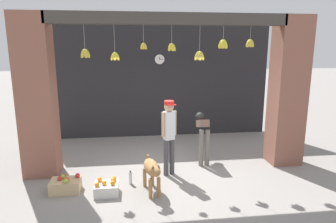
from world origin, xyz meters
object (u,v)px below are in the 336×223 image
object	(u,v)px
dog	(152,169)
water_bottle	(130,178)
fruit_crate_apples	(66,185)
wall_clock	(160,59)
worker_stooping	(203,132)
fruit_crate_oranges	(107,188)
shopkeeper	(169,132)

from	to	relation	value
dog	water_bottle	size ratio (longest dim) A/B	3.35
fruit_crate_apples	wall_clock	distance (m)	4.64
worker_stooping	fruit_crate_oranges	bearing A→B (deg)	-144.20
dog	shopkeeper	xyz separation A→B (m)	(0.43, 0.78, 0.49)
fruit_crate_oranges	wall_clock	size ratio (longest dim) A/B	1.46
worker_stooping	wall_clock	size ratio (longest dim) A/B	3.71
shopkeeper	worker_stooping	world-z (taller)	shopkeeper
shopkeeper	worker_stooping	distance (m)	1.11
fruit_crate_oranges	water_bottle	size ratio (longest dim) A/B	1.58
fruit_crate_apples	water_bottle	size ratio (longest dim) A/B	1.98
dog	shopkeeper	size ratio (longest dim) A/B	0.58
shopkeeper	wall_clock	distance (m)	3.24
water_bottle	worker_stooping	bearing A→B (deg)	30.33
fruit_crate_oranges	wall_clock	world-z (taller)	wall_clock
dog	wall_clock	xyz separation A→B (m)	(0.52, 3.70, 1.88)
dog	water_bottle	distance (m)	0.67
shopkeeper	fruit_crate_oranges	distance (m)	1.69
dog	fruit_crate_oranges	bearing A→B (deg)	-102.30
wall_clock	water_bottle	bearing A→B (deg)	-105.65
water_bottle	wall_clock	xyz separation A→B (m)	(0.92, 3.29, 2.22)
shopkeeper	water_bottle	xyz separation A→B (m)	(-0.83, -0.36, -0.82)
dog	fruit_crate_oranges	xyz separation A→B (m)	(-0.85, 0.04, -0.35)
dog	shopkeeper	distance (m)	1.01
fruit_crate_apples	water_bottle	bearing A→B (deg)	8.20
worker_stooping	dog	bearing A→B (deg)	-129.38
water_bottle	wall_clock	distance (m)	4.07
shopkeeper	water_bottle	distance (m)	1.22
shopkeeper	worker_stooping	bearing A→B (deg)	-164.21
fruit_crate_oranges	water_bottle	xyz separation A→B (m)	(0.45, 0.37, 0.01)
water_bottle	dog	bearing A→B (deg)	-45.89
worker_stooping	water_bottle	world-z (taller)	worker_stooping
fruit_crate_oranges	wall_clock	bearing A→B (deg)	69.49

